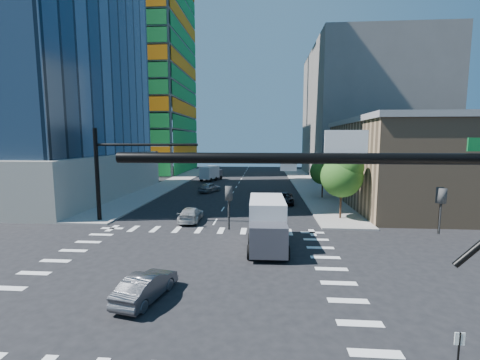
{
  "coord_description": "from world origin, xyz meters",
  "views": [
    {
      "loc": [
        4.78,
        -18.47,
        7.93
      ],
      "look_at": [
        2.77,
        8.0,
        4.67
      ],
      "focal_mm": 24.0,
      "sensor_mm": 36.0,
      "label": 1
    }
  ],
  "objects": [
    {
      "name": "ground",
      "position": [
        0.0,
        0.0,
        0.0
      ],
      "size": [
        160.0,
        160.0,
        0.0
      ],
      "primitive_type": "plane",
      "color": "black",
      "rests_on": "ground"
    },
    {
      "name": "road_markings",
      "position": [
        0.0,
        0.0,
        0.01
      ],
      "size": [
        20.0,
        20.0,
        0.01
      ],
      "primitive_type": "cube",
      "color": "silver",
      "rests_on": "ground"
    },
    {
      "name": "sidewalk_ne",
      "position": [
        12.5,
        40.0,
        0.07
      ],
      "size": [
        5.0,
        60.0,
        0.15
      ],
      "primitive_type": "cube",
      "color": "gray",
      "rests_on": "ground"
    },
    {
      "name": "sidewalk_nw",
      "position": [
        -12.5,
        40.0,
        0.07
      ],
      "size": [
        5.0,
        60.0,
        0.15
      ],
      "primitive_type": "cube",
      "color": "gray",
      "rests_on": "ground"
    },
    {
      "name": "construction_building",
      "position": [
        -27.41,
        61.93,
        24.61
      ],
      "size": [
        25.16,
        34.5,
        70.6
      ],
      "color": "slate",
      "rests_on": "ground"
    },
    {
      "name": "commercial_building",
      "position": [
        25.0,
        22.0,
        5.31
      ],
      "size": [
        20.5,
        22.5,
        10.6
      ],
      "color": "#8F7153",
      "rests_on": "ground"
    },
    {
      "name": "bg_building_ne",
      "position": [
        27.0,
        55.0,
        14.0
      ],
      "size": [
        24.0,
        30.0,
        28.0
      ],
      "primitive_type": "cube",
      "color": "#67615D",
      "rests_on": "ground"
    },
    {
      "name": "signal_mast_nw",
      "position": [
        -10.0,
        11.5,
        5.49
      ],
      "size": [
        10.2,
        0.4,
        9.0
      ],
      "color": "black",
      "rests_on": "sidewalk_nw"
    },
    {
      "name": "tree_south",
      "position": [
        12.63,
        13.9,
        4.69
      ],
      "size": [
        4.16,
        4.16,
        6.82
      ],
      "color": "#382316",
      "rests_on": "sidewalk_ne"
    },
    {
      "name": "tree_north",
      "position": [
        12.93,
        25.9,
        3.99
      ],
      "size": [
        3.54,
        3.52,
        5.78
      ],
      "color": "#382316",
      "rests_on": "sidewalk_ne"
    },
    {
      "name": "no_parking_sign",
      "position": [
        10.7,
        -9.0,
        1.38
      ],
      "size": [
        0.3,
        0.06,
        2.2
      ],
      "color": "black",
      "rests_on": "ground"
    },
    {
      "name": "car_nb_far",
      "position": [
        7.37,
        21.87,
        0.66
      ],
      "size": [
        2.34,
        4.84,
        1.33
      ],
      "primitive_type": "imported",
      "rotation": [
        0.0,
        0.0,
        -0.03
      ],
      "color": "black",
      "rests_on": "ground"
    },
    {
      "name": "car_sb_near",
      "position": [
        -2.43,
        12.16,
        0.69
      ],
      "size": [
        2.08,
        4.84,
        1.39
      ],
      "primitive_type": "imported",
      "rotation": [
        0.0,
        0.0,
        3.17
      ],
      "color": "silver",
      "rests_on": "ground"
    },
    {
      "name": "car_sb_mid",
      "position": [
        -3.64,
        30.21,
        0.75
      ],
      "size": [
        3.39,
        4.74,
        1.5
      ],
      "primitive_type": "imported",
      "rotation": [
        0.0,
        0.0,
        2.73
      ],
      "color": "#96999C",
      "rests_on": "ground"
    },
    {
      "name": "car_sb_cross",
      "position": [
        -1.08,
        -3.55,
        0.68
      ],
      "size": [
        2.26,
        4.34,
        1.36
      ],
      "primitive_type": "imported",
      "rotation": [
        0.0,
        0.0,
        2.93
      ],
      "color": "#4B4B50",
      "rests_on": "ground"
    },
    {
      "name": "box_truck_near",
      "position": [
        5.04,
        4.86,
        1.55
      ],
      "size": [
        2.98,
        6.73,
        3.5
      ],
      "rotation": [
        0.0,
        0.0,
        0.02
      ],
      "color": "black",
      "rests_on": "ground"
    },
    {
      "name": "box_truck_far",
      "position": [
        -5.75,
        44.79,
        1.28
      ],
      "size": [
        3.94,
        5.99,
        2.9
      ],
      "rotation": [
        0.0,
        0.0,
        2.83
      ],
      "color": "black",
      "rests_on": "ground"
    }
  ]
}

